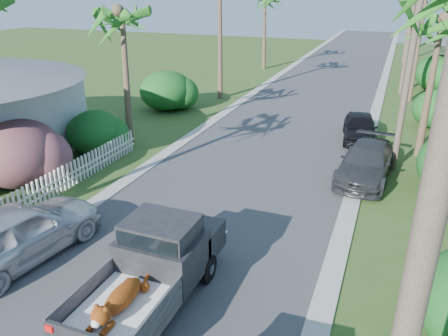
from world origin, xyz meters
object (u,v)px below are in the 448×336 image
at_px(utility_pole_c, 410,27).
at_px(utility_pole_d, 410,14).
at_px(utility_pole_b, 411,59).
at_px(parked_car_rf, 360,128).
at_px(pickup_truck, 157,263).
at_px(parked_car_rm, 366,163).
at_px(palm_r_b, 443,20).
at_px(palm_l_b, 120,12).
at_px(parked_car_ln, 17,234).
at_px(utility_pole_a, 414,297).

bearing_deg(utility_pole_c, utility_pole_d, 90.00).
distance_m(utility_pole_b, utility_pole_c, 15.00).
height_order(utility_pole_b, utility_pole_d, same).
bearing_deg(parked_car_rf, pickup_truck, -110.77).
bearing_deg(parked_car_rm, utility_pole_b, 59.31).
xyz_separation_m(parked_car_rf, palm_r_b, (2.75, -1.25, 5.28)).
distance_m(parked_car_rf, palm_r_b, 6.08).
relative_size(palm_l_b, utility_pole_b, 0.82).
distance_m(parked_car_ln, utility_pole_d, 42.29).
distance_m(parked_car_rf, utility_pole_a, 18.75).
bearing_deg(parked_car_rm, utility_pole_a, -80.95).
distance_m(pickup_truck, parked_car_rf, 14.66).
distance_m(parked_car_rf, utility_pole_b, 5.39).
relative_size(pickup_truck, utility_pole_d, 0.57).
xyz_separation_m(palm_r_b, utility_pole_c, (-1.00, 13.00, -1.35)).
height_order(palm_l_b, utility_pole_c, utility_pole_c).
height_order(pickup_truck, utility_pole_b, utility_pole_b).
xyz_separation_m(parked_car_rf, utility_pole_b, (1.75, -3.25, 3.93)).
relative_size(parked_car_rf, utility_pole_b, 0.44).
bearing_deg(parked_car_ln, parked_car_rm, -124.22).
distance_m(parked_car_ln, utility_pole_c, 27.99).
bearing_deg(parked_car_ln, palm_r_b, -121.41).
xyz_separation_m(pickup_truck, utility_pole_d, (5.22, 40.99, 3.59)).
bearing_deg(utility_pole_c, palm_l_b, -127.78).
bearing_deg(parked_car_rf, palm_r_b, -31.53).
relative_size(parked_car_rm, utility_pole_d, 0.52).
bearing_deg(palm_r_b, utility_pole_b, -116.57).
xyz_separation_m(pickup_truck, parked_car_ln, (-4.45, -0.02, -0.16)).
distance_m(pickup_truck, utility_pole_b, 12.68).
bearing_deg(pickup_truck, parked_car_rm, 66.35).
xyz_separation_m(parked_car_ln, utility_pole_b, (9.67, 11.00, 3.75)).
bearing_deg(utility_pole_d, parked_car_rf, -93.75).
height_order(parked_car_ln, palm_r_b, palm_r_b).
xyz_separation_m(parked_car_rm, utility_pole_c, (1.06, 16.50, 3.92)).
xyz_separation_m(palm_r_b, utility_pole_a, (-1.00, -17.00, -1.35)).
bearing_deg(pickup_truck, palm_r_b, 64.43).
height_order(pickup_truck, parked_car_rm, pickup_truck).
distance_m(parked_car_ln, palm_r_b, 17.58).
bearing_deg(parked_car_ln, palm_l_b, -66.78).
height_order(pickup_truck, palm_r_b, palm_r_b).
height_order(pickup_truck, utility_pole_d, utility_pole_d).
distance_m(parked_car_rm, utility_pole_a, 14.10).
distance_m(utility_pole_a, utility_pole_b, 15.00).
xyz_separation_m(palm_r_b, utility_pole_d, (-1.00, 28.00, -1.35)).
bearing_deg(parked_car_rm, parked_car_rf, 102.86).
xyz_separation_m(parked_car_rm, parked_car_rf, (-0.69, 4.75, -0.01)).
bearing_deg(utility_pole_d, utility_pole_c, -90.00).
bearing_deg(palm_r_b, palm_l_b, -167.38).
height_order(palm_r_b, utility_pole_b, utility_pole_b).
bearing_deg(palm_r_b, utility_pole_c, 94.40).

